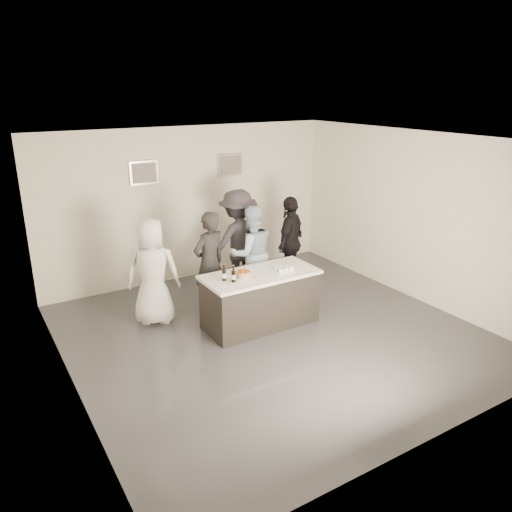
% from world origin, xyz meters
% --- Properties ---
extents(floor, '(6.00, 6.00, 0.00)m').
position_xyz_m(floor, '(0.00, 0.00, 0.00)').
color(floor, '#3D3D42').
rests_on(floor, ground).
extents(ceiling, '(6.00, 6.00, 0.00)m').
position_xyz_m(ceiling, '(0.00, 0.00, 3.00)').
color(ceiling, white).
extents(wall_back, '(6.00, 0.04, 3.00)m').
position_xyz_m(wall_back, '(0.00, 3.00, 1.50)').
color(wall_back, white).
rests_on(wall_back, ground).
extents(wall_front, '(6.00, 0.04, 3.00)m').
position_xyz_m(wall_front, '(0.00, -3.00, 1.50)').
color(wall_front, white).
rests_on(wall_front, ground).
extents(wall_left, '(0.04, 6.00, 3.00)m').
position_xyz_m(wall_left, '(-3.00, 0.00, 1.50)').
color(wall_left, white).
rests_on(wall_left, ground).
extents(wall_right, '(0.04, 6.00, 3.00)m').
position_xyz_m(wall_right, '(3.00, 0.00, 1.50)').
color(wall_right, white).
rests_on(wall_right, ground).
extents(picture_left, '(0.54, 0.04, 0.44)m').
position_xyz_m(picture_left, '(-0.90, 2.97, 2.20)').
color(picture_left, '#B2B2B7').
rests_on(picture_left, wall_back).
extents(picture_right, '(0.54, 0.04, 0.44)m').
position_xyz_m(picture_right, '(0.90, 2.97, 2.20)').
color(picture_right, '#B2B2B7').
rests_on(picture_right, wall_back).
extents(bar_counter, '(1.86, 0.86, 0.90)m').
position_xyz_m(bar_counter, '(0.00, 0.37, 0.45)').
color(bar_counter, white).
rests_on(bar_counter, ground).
extents(cake, '(0.22, 0.22, 0.08)m').
position_xyz_m(cake, '(-0.31, 0.36, 0.94)').
color(cake, orange).
rests_on(cake, bar_counter).
extents(beer_bottle_a, '(0.07, 0.07, 0.26)m').
position_xyz_m(beer_bottle_a, '(-0.63, 0.39, 1.03)').
color(beer_bottle_a, black).
rests_on(beer_bottle_a, bar_counter).
extents(beer_bottle_b, '(0.07, 0.07, 0.26)m').
position_xyz_m(beer_bottle_b, '(-0.54, 0.27, 1.03)').
color(beer_bottle_b, black).
rests_on(beer_bottle_b, bar_counter).
extents(tumbler_cluster, '(0.30, 0.19, 0.08)m').
position_xyz_m(tumbler_cluster, '(0.38, 0.26, 0.94)').
color(tumbler_cluster, '#C47212').
rests_on(tumbler_cluster, bar_counter).
extents(candles, '(0.24, 0.08, 0.01)m').
position_xyz_m(candles, '(-0.31, 0.02, 0.90)').
color(candles, pink).
rests_on(candles, bar_counter).
extents(person_main_black, '(0.74, 0.59, 1.78)m').
position_xyz_m(person_main_black, '(-0.47, 1.23, 0.89)').
color(person_main_black, black).
rests_on(person_main_black, ground).
extents(person_main_blue, '(0.95, 0.79, 1.75)m').
position_xyz_m(person_main_blue, '(0.41, 1.34, 0.88)').
color(person_main_blue, '#ADC9E2').
rests_on(person_main_blue, ground).
extents(person_guest_left, '(1.02, 0.89, 1.75)m').
position_xyz_m(person_guest_left, '(-1.42, 1.37, 0.88)').
color(person_guest_left, white).
rests_on(person_guest_left, ground).
extents(person_guest_right, '(1.10, 0.94, 1.76)m').
position_xyz_m(person_guest_right, '(1.41, 1.55, 0.88)').
color(person_guest_right, black).
rests_on(person_guest_right, ground).
extents(person_guest_back, '(1.29, 0.78, 1.94)m').
position_xyz_m(person_guest_back, '(0.42, 1.82, 0.97)').
color(person_guest_back, '#322E36').
rests_on(person_guest_back, ground).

